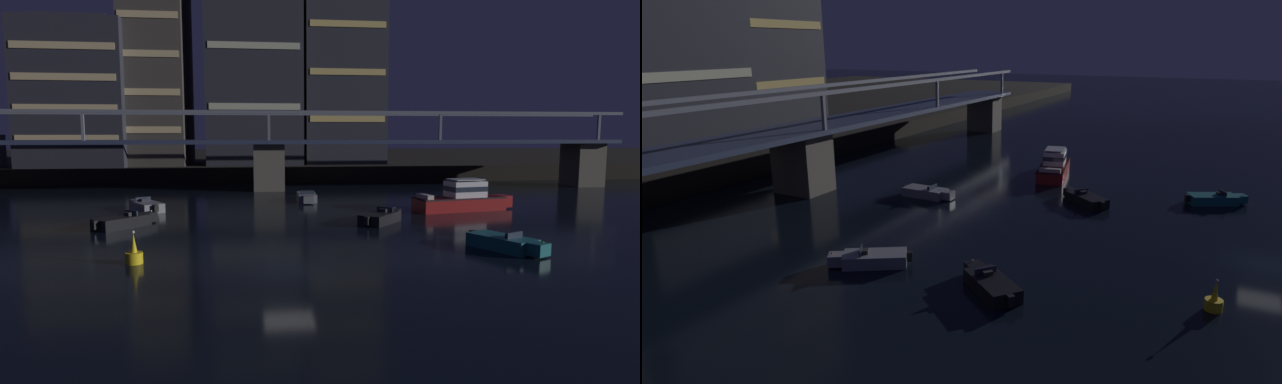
% 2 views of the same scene
% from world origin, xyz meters
% --- Properties ---
extents(ground_plane, '(400.00, 400.00, 0.00)m').
position_xyz_m(ground_plane, '(0.00, 0.00, 0.00)').
color(ground_plane, black).
extents(far_riverbank, '(240.00, 80.00, 2.20)m').
position_xyz_m(far_riverbank, '(0.00, 85.89, 1.10)').
color(far_riverbank, black).
rests_on(far_riverbank, ground).
extents(river_bridge, '(87.00, 6.40, 9.38)m').
position_xyz_m(river_bridge, '(0.00, 37.88, 4.45)').
color(river_bridge, '#605B51').
rests_on(river_bridge, ground).
extents(tower_west_low, '(13.95, 13.65, 20.25)m').
position_xyz_m(tower_west_low, '(-25.78, 53.12, 12.17)').
color(tower_west_low, '#282833').
rests_on(tower_west_low, far_riverbank).
extents(tower_west_tall, '(8.50, 13.29, 25.89)m').
position_xyz_m(tower_west_tall, '(-15.53, 54.88, 14.99)').
color(tower_west_tall, '#423D38').
rests_on(tower_west_tall, far_riverbank).
extents(tower_central, '(13.69, 12.83, 42.00)m').
position_xyz_m(tower_central, '(-1.55, 55.09, 23.05)').
color(tower_central, '#282833').
rests_on(tower_central, far_riverbank).
extents(tower_east_tall, '(11.89, 8.65, 33.91)m').
position_xyz_m(tower_east_tall, '(11.74, 54.12, 19.00)').
color(tower_east_tall, '#282833').
rests_on(tower_east_tall, far_riverbank).
extents(cabin_cruiser_near_left, '(9.36, 4.13, 2.79)m').
position_xyz_m(cabin_cruiser_near_left, '(16.60, 18.90, 1.05)').
color(cabin_cruiser_near_left, maroon).
rests_on(cabin_cruiser_near_left, ground).
extents(speedboat_near_center, '(1.90, 5.21, 1.16)m').
position_xyz_m(speedboat_near_center, '(3.50, 26.66, 0.41)').
color(speedboat_near_center, gray).
rests_on(speedboat_near_center, ground).
extents(speedboat_near_right, '(4.14, 4.59, 1.16)m').
position_xyz_m(speedboat_near_right, '(7.92, 13.40, 0.41)').
color(speedboat_near_right, black).
rests_on(speedboat_near_right, ground).
extents(speedboat_mid_left, '(4.16, 4.59, 1.16)m').
position_xyz_m(speedboat_mid_left, '(-11.14, 13.94, 0.41)').
color(speedboat_mid_left, black).
rests_on(speedboat_mid_left, ground).
extents(speedboat_mid_center, '(3.39, 4.95, 1.16)m').
position_xyz_m(speedboat_mid_center, '(12.92, 3.40, 0.41)').
color(speedboat_mid_center, '#196066').
rests_on(speedboat_mid_center, ground).
extents(speedboat_mid_right, '(3.69, 4.83, 1.16)m').
position_xyz_m(speedboat_mid_right, '(-11.23, 22.00, 0.41)').
color(speedboat_mid_right, gray).
rests_on(speedboat_mid_right, ground).
extents(channel_buoy, '(0.90, 0.90, 1.76)m').
position_xyz_m(channel_buoy, '(-7.97, 2.70, 0.48)').
color(channel_buoy, yellow).
rests_on(channel_buoy, ground).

